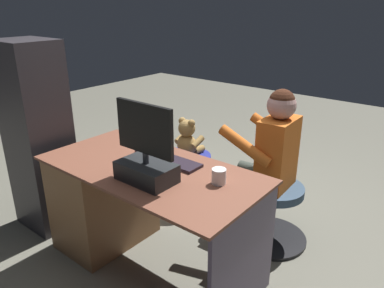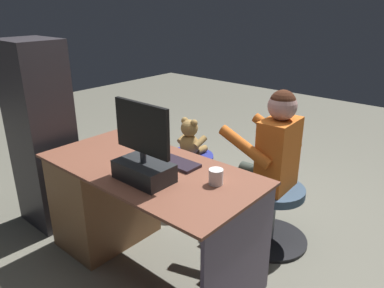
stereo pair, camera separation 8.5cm
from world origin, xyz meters
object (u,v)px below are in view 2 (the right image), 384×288
(monitor, at_px, (143,159))
(visitor_chair, at_px, (273,211))
(office_chair_teddy, at_px, (189,174))
(teddy_bear, at_px, (190,139))
(computer_mouse, at_px, (141,149))
(cup, at_px, (216,177))
(person, at_px, (268,154))
(keyboard, at_px, (170,160))
(tv_remote, at_px, (136,164))
(desk, at_px, (113,196))

(monitor, distance_m, visitor_chair, 1.16)
(office_chair_teddy, bearing_deg, teddy_bear, -90.00)
(monitor, distance_m, computer_mouse, 0.46)
(teddy_bear, bearing_deg, cup, 138.59)
(person, bearing_deg, keyboard, 60.06)
(computer_mouse, distance_m, teddy_bear, 0.71)
(computer_mouse, distance_m, tv_remote, 0.23)
(computer_mouse, xyz_separation_m, person, (-0.64, -0.63, -0.06))
(keyboard, bearing_deg, person, -119.94)
(tv_remote, bearing_deg, office_chair_teddy, -88.86)
(computer_mouse, bearing_deg, tv_remote, 130.46)
(office_chair_teddy, bearing_deg, visitor_chair, 176.98)
(visitor_chair, bearing_deg, computer_mouse, 40.90)
(person, bearing_deg, cup, 94.11)
(desk, distance_m, teddy_bear, 0.86)
(person, bearing_deg, computer_mouse, 44.36)
(desk, relative_size, office_chair_teddy, 2.94)
(desk, height_order, teddy_bear, teddy_bear)
(cup, xyz_separation_m, teddy_bear, (0.83, -0.73, -0.18))
(computer_mouse, distance_m, person, 0.90)
(cup, bearing_deg, teddy_bear, -41.41)
(visitor_chair, bearing_deg, office_chair_teddy, -3.02)
(tv_remote, bearing_deg, keyboard, -144.21)
(keyboard, relative_size, computer_mouse, 4.38)
(cup, distance_m, person, 0.69)
(desk, distance_m, visitor_chair, 1.18)
(tv_remote, bearing_deg, monitor, 133.78)
(computer_mouse, bearing_deg, desk, 41.87)
(tv_remote, distance_m, teddy_bear, 0.92)
(monitor, distance_m, person, 0.97)
(cup, relative_size, visitor_chair, 0.16)
(tv_remote, relative_size, person, 0.13)
(keyboard, relative_size, teddy_bear, 1.25)
(keyboard, xyz_separation_m, tv_remote, (0.13, 0.18, -0.00))
(computer_mouse, bearing_deg, visitor_chair, -139.10)
(monitor, bearing_deg, visitor_chair, -112.52)
(monitor, relative_size, cup, 5.15)
(desk, bearing_deg, office_chair_teddy, -91.74)
(office_chair_teddy, bearing_deg, cup, 139.04)
(office_chair_teddy, height_order, visitor_chair, same)
(visitor_chair, bearing_deg, person, -3.02)
(desk, xyz_separation_m, office_chair_teddy, (-0.02, -0.82, -0.12))
(teddy_bear, bearing_deg, monitor, 116.75)
(cup, relative_size, office_chair_teddy, 0.18)
(keyboard, relative_size, person, 0.36)
(teddy_bear, distance_m, person, 0.79)
(keyboard, relative_size, cup, 4.68)
(keyboard, height_order, computer_mouse, computer_mouse)
(tv_remote, height_order, office_chair_teddy, tv_remote)
(keyboard, xyz_separation_m, visitor_chair, (-0.44, -0.62, -0.49))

